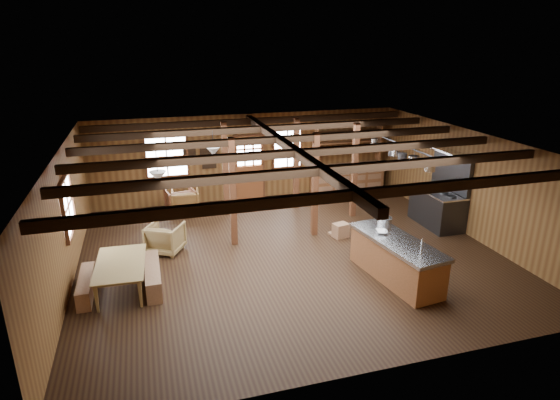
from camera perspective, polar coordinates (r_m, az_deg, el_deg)
The scene contains 22 objects.
room at distance 11.14m, azimuth 1.27°, elevation -0.09°, with size 10.04×9.04×2.84m.
ceiling_joists at distance 10.95m, azimuth 1.04°, elevation 6.54°, with size 9.80×8.82×0.18m.
timber_posts at distance 13.18m, azimuth 0.70°, elevation 2.99°, with size 3.95×2.35×2.80m.
back_door at distance 15.40m, azimuth -3.75°, elevation 3.34°, with size 1.02×0.08×2.15m.
window_back_left at distance 14.90m, azimuth -13.65°, elevation 5.16°, with size 1.32×0.06×1.32m.
window_back_right at distance 15.55m, azimuth 0.88°, elevation 6.28°, with size 1.02×0.06×1.32m.
window_left at distance 11.22m, azimuth -24.51°, elevation -0.67°, with size 0.14×1.24×1.32m.
notice_boards at distance 14.97m, azimuth -9.44°, elevation 5.66°, with size 1.08×0.03×0.90m.
back_counter at distance 16.30m, azimuth 8.21°, elevation 3.06°, with size 2.55×0.60×2.45m.
pendant_lamps at distance 11.41m, azimuth -11.11°, elevation 4.49°, with size 1.86×2.36×0.66m.
pot_rack at distance 12.34m, azimuth 14.28°, elevation 5.55°, with size 0.37×3.00×0.43m.
kitchen_island at distance 10.66m, azimuth 13.95°, elevation -6.99°, with size 1.21×2.60×1.20m.
step_stool at distance 12.65m, azimuth 7.40°, elevation -3.69°, with size 0.44×0.31×0.39m, color brown.
commercial_range at distance 13.96m, azimuth 18.89°, elevation -0.26°, with size 0.89×1.73×2.14m.
dining_table at distance 10.54m, azimuth -18.55°, elevation -8.79°, with size 1.78×1.00×0.63m, color olive.
bench_wall at distance 10.66m, azimuth -22.55°, elevation -9.65°, with size 0.27×1.45×0.40m, color brown.
bench_aisle at distance 10.55m, azimuth -15.23°, elevation -8.91°, with size 0.31×1.66×0.46m, color brown.
armchair_a at distance 14.55m, azimuth -12.07°, elevation -0.07°, with size 0.82×0.84×0.77m, color brown.
armchair_b at distance 14.42m, azimuth -11.44°, elevation -0.22°, with size 0.81×0.83×0.76m, color brown.
armchair_c at distance 11.99m, azimuth -13.79°, elevation -4.52°, with size 0.79×0.82×0.74m, color olive.
counter_pot at distance 11.13m, azimuth 12.64°, elevation -2.57°, with size 0.33×0.33×0.20m, color silver.
bowl at distance 10.69m, azimuth 12.20°, elevation -3.85°, with size 0.29×0.29×0.07m, color silver.
Camera 1 is at (-3.20, -10.02, 5.08)m, focal length 30.00 mm.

